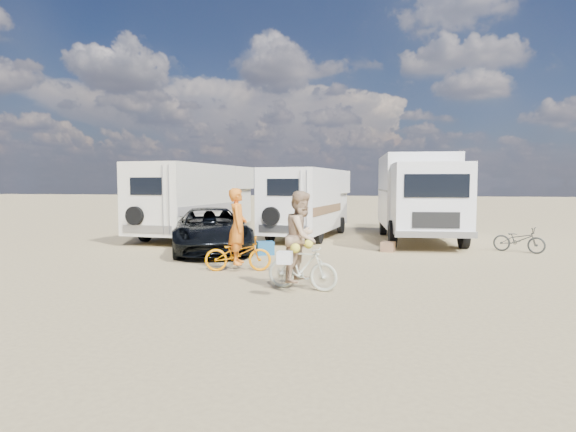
% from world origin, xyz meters
% --- Properties ---
extents(ground, '(140.00, 140.00, 0.00)m').
position_xyz_m(ground, '(0.00, 0.00, 0.00)').
color(ground, tan).
rests_on(ground, ground).
extents(rv_main, '(2.90, 6.57, 2.77)m').
position_xyz_m(rv_main, '(-0.00, 7.44, 1.38)').
color(rv_main, silver).
rests_on(rv_main, ground).
extents(rv_left, '(2.89, 7.53, 2.96)m').
position_xyz_m(rv_left, '(-4.63, 6.90, 1.48)').
color(rv_left, beige).
rests_on(rv_left, ground).
extents(box_truck, '(3.15, 7.05, 3.32)m').
position_xyz_m(box_truck, '(4.34, 7.06, 1.66)').
color(box_truck, silver).
rests_on(box_truck, ground).
extents(dark_suv, '(4.20, 5.61, 1.41)m').
position_xyz_m(dark_suv, '(-2.51, 2.81, 0.71)').
color(dark_suv, black).
rests_on(dark_suv, ground).
extents(bike_man, '(1.76, 0.95, 0.88)m').
position_xyz_m(bike_man, '(-0.61, -0.30, 0.44)').
color(bike_man, orange).
rests_on(bike_man, ground).
extents(bike_woman, '(1.62, 0.79, 0.94)m').
position_xyz_m(bike_woman, '(1.34, -2.10, 0.47)').
color(bike_woman, '#B5B99E').
rests_on(bike_woman, ground).
extents(rider_man, '(0.60, 0.78, 1.92)m').
position_xyz_m(rider_man, '(-0.61, -0.30, 0.96)').
color(rider_man, orange).
rests_on(rider_man, ground).
extents(rider_woman, '(0.91, 1.06, 1.88)m').
position_xyz_m(rider_woman, '(1.34, -2.10, 0.94)').
color(rider_woman, tan).
rests_on(rider_woman, ground).
extents(bike_parked, '(1.64, 1.22, 0.82)m').
position_xyz_m(bike_parked, '(7.27, 4.54, 0.41)').
color(bike_parked, '#272926').
rests_on(bike_parked, ground).
extents(cooler, '(0.63, 0.56, 0.42)m').
position_xyz_m(cooler, '(-0.59, 2.47, 0.21)').
color(cooler, '#1B527E').
rests_on(cooler, ground).
extents(crate, '(0.49, 0.49, 0.32)m').
position_xyz_m(crate, '(3.16, 3.90, 0.16)').
color(crate, '#996F4D').
rests_on(crate, ground).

